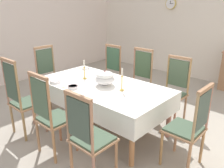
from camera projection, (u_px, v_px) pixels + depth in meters
ground at (110, 123)px, 4.00m from camera, size 6.49×6.73×0.04m
back_wall at (202, 10)px, 5.77m from camera, size 6.49×0.08×3.51m
left_wall at (7, 11)px, 5.47m from camera, size 0.08×6.73×3.51m
dining_table at (102, 89)px, 3.64m from camera, size 2.11×1.10×0.74m
tablecloth at (102, 88)px, 3.64m from camera, size 2.13×1.12×0.30m
chair_south_a at (22, 97)px, 3.45m from camera, size 0.44×0.42×1.22m
chair_north_a at (109, 72)px, 4.80m from camera, size 0.44×0.42×1.13m
chair_south_b at (51, 114)px, 2.99m from camera, size 0.44×0.42×1.16m
chair_north_b at (138, 79)px, 4.33m from camera, size 0.44×0.42×1.16m
chair_south_c at (89, 136)px, 2.54m from camera, size 0.44×0.42×1.11m
chair_north_c at (173, 89)px, 3.88m from camera, size 0.44×0.42×1.12m
chair_head_west at (50, 75)px, 4.59m from camera, size 0.42×0.44×1.15m
chair_head_east at (190, 126)px, 2.75m from camera, size 0.42×0.44×1.10m
soup_tureen at (105, 78)px, 3.54m from camera, size 0.31×0.31×0.24m
candlestick_west at (84, 72)px, 3.83m from camera, size 0.07×0.07×0.31m
candlestick_east at (122, 82)px, 3.32m from camera, size 0.07×0.07×0.34m
bowl_near_left at (85, 68)px, 4.41m from camera, size 0.15×0.15×0.03m
bowl_near_right at (73, 87)px, 3.44m from camera, size 0.16×0.16×0.04m
bowl_far_left at (55, 81)px, 3.68m from camera, size 0.18×0.18×0.04m
spoon_primary at (83, 68)px, 4.50m from camera, size 0.03×0.18×0.01m
spoon_secondary at (70, 86)px, 3.53m from camera, size 0.05×0.18×0.01m
mounted_clock at (171, 4)px, 6.20m from camera, size 0.30×0.06×0.30m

